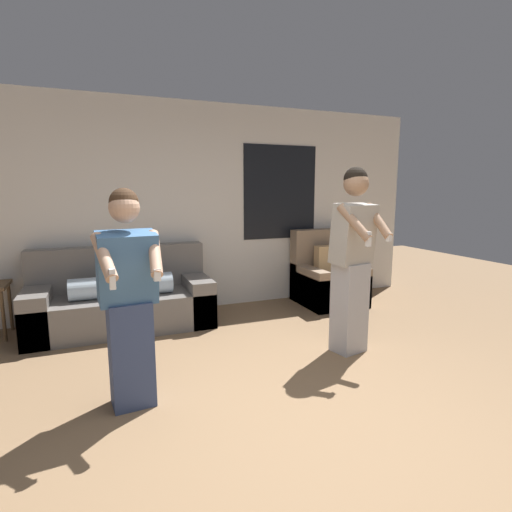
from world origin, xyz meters
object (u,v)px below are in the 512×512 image
at_px(couch, 122,300).
at_px(person_left, 129,300).
at_px(person_right, 352,259).
at_px(armchair, 327,280).

relative_size(couch, person_left, 1.26).
bearing_deg(person_left, person_right, 7.07).
height_order(armchair, person_right, person_right).
bearing_deg(person_right, person_left, -172.93).
relative_size(couch, person_right, 1.12).
relative_size(person_left, person_right, 0.89).
height_order(person_left, person_right, person_right).
relative_size(armchair, person_right, 0.57).
bearing_deg(couch, person_left, -91.30).
height_order(couch, person_right, person_right).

